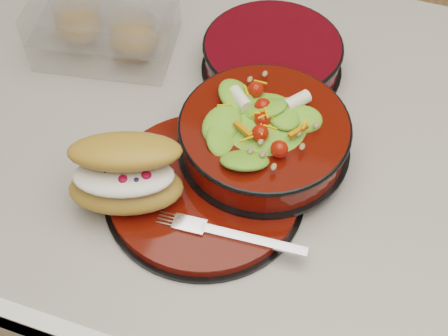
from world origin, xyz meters
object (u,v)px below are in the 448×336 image
(extra_bowl, at_px, (272,56))
(dinner_plate, at_px, (205,190))
(salad_bowl, at_px, (264,130))
(fork, at_px, (234,235))
(pastry_box, at_px, (105,25))
(croissant, at_px, (126,173))
(island_counter, at_px, (199,262))

(extra_bowl, bearing_deg, dinner_plate, -93.45)
(salad_bowl, height_order, extra_bowl, salad_bowl)
(fork, relative_size, extra_bowl, 0.78)
(salad_bowl, distance_m, fork, 0.15)
(pastry_box, bearing_deg, salad_bowl, -34.54)
(dinner_plate, distance_m, salad_bowl, 0.11)
(salad_bowl, height_order, croissant, salad_bowl)
(pastry_box, bearing_deg, fork, -52.60)
(salad_bowl, relative_size, pastry_box, 1.02)
(island_counter, xyz_separation_m, dinner_plate, (0.07, -0.13, 0.46))
(island_counter, height_order, croissant, croissant)
(dinner_plate, distance_m, fork, 0.09)
(salad_bowl, bearing_deg, island_counter, 159.72)
(fork, bearing_deg, pastry_box, 43.83)
(fork, bearing_deg, dinner_plate, 41.90)
(dinner_plate, xyz_separation_m, croissant, (-0.09, -0.04, 0.05))
(salad_bowl, relative_size, croissant, 1.44)
(pastry_box, bearing_deg, island_counter, -37.54)
(island_counter, bearing_deg, croissant, -94.26)
(dinner_plate, distance_m, extra_bowl, 0.26)
(dinner_plate, xyz_separation_m, extra_bowl, (0.02, 0.25, 0.02))
(island_counter, xyz_separation_m, salad_bowl, (0.13, -0.05, 0.50))
(island_counter, bearing_deg, fork, -55.17)
(island_counter, distance_m, dinner_plate, 0.48)
(island_counter, height_order, pastry_box, pastry_box)
(dinner_plate, bearing_deg, fork, -44.61)
(salad_bowl, distance_m, pastry_box, 0.33)
(croissant, height_order, extra_bowl, croissant)
(dinner_plate, xyz_separation_m, pastry_box, (-0.24, 0.22, 0.03))
(croissant, bearing_deg, dinner_plate, 7.07)
(pastry_box, relative_size, extra_bowl, 1.06)
(fork, xyz_separation_m, pastry_box, (-0.30, 0.28, 0.02))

